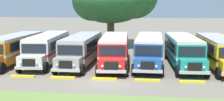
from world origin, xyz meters
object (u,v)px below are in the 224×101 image
Objects in this scene: parked_bus_slot_2 at (82,48)px; parked_bus_slot_6 at (218,50)px; parked_bus_slot_1 at (48,47)px; parked_bus_slot_4 at (149,49)px; parked_bus_slot_0 at (15,47)px; parked_bus_slot_3 at (115,49)px; parked_bus_slot_5 at (183,49)px.

parked_bus_slot_2 is 1.00× the size of parked_bus_slot_6.
parked_bus_slot_1 and parked_bus_slot_4 have the same top height.
parked_bus_slot_0 and parked_bus_slot_6 have the same top height.
parked_bus_slot_1 is 1.01× the size of parked_bus_slot_6.
parked_bus_slot_3 is (10.22, 0.34, 0.00)m from parked_bus_slot_0.
parked_bus_slot_4 is at bearing -94.09° from parked_bus_slot_6.
parked_bus_slot_1 is at bearing -88.34° from parked_bus_slot_4.
parked_bus_slot_5 is at bearing 93.58° from parked_bus_slot_0.
parked_bus_slot_1 and parked_bus_slot_2 have the same top height.
parked_bus_slot_1 is at bearing -92.36° from parked_bus_slot_6.
parked_bus_slot_0 is 0.99× the size of parked_bus_slot_1.
parked_bus_slot_3 is at bearing -90.62° from parked_bus_slot_6.
parked_bus_slot_2 is at bearing 93.56° from parked_bus_slot_0.
parked_bus_slot_0 is at bearing -92.20° from parked_bus_slot_3.
parked_bus_slot_4 is at bearing 94.12° from parked_bus_slot_2.
parked_bus_slot_2 and parked_bus_slot_6 have the same top height.
parked_bus_slot_4 is at bearing -92.82° from parked_bus_slot_5.
parked_bus_slot_4 is 6.54m from parked_bus_slot_6.
parked_bus_slot_0 and parked_bus_slot_4 have the same top height.
parked_bus_slot_3 is at bearing 83.10° from parked_bus_slot_1.
parked_bus_slot_1 and parked_bus_slot_5 have the same top height.
parked_bus_slot_0 is at bearing -81.21° from parked_bus_slot_1.
parked_bus_slot_0 is at bearing -87.15° from parked_bus_slot_2.
parked_bus_slot_4 is (6.72, 0.47, 0.00)m from parked_bus_slot_2.
parked_bus_slot_2 is 3.32m from parked_bus_slot_3.
parked_bus_slot_0 is at bearing -90.29° from parked_bus_slot_5.
parked_bus_slot_1 and parked_bus_slot_6 have the same top height.
parked_bus_slot_6 is (9.94, 0.19, 0.00)m from parked_bus_slot_3.
parked_bus_slot_2 is 0.99× the size of parked_bus_slot_3.
parked_bus_slot_4 is 1.00× the size of parked_bus_slot_6.
parked_bus_slot_1 is at bearing 103.42° from parked_bus_slot_0.
parked_bus_slot_1 is 10.42m from parked_bus_slot_4.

